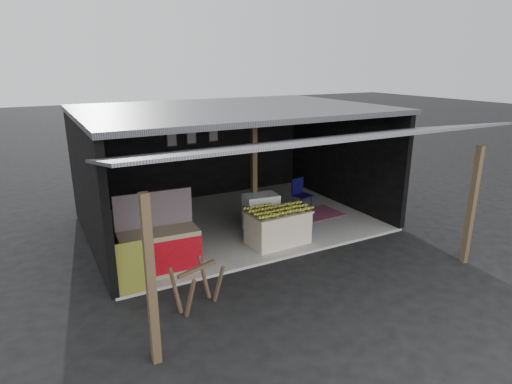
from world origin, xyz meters
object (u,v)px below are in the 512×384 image
sawhorse (197,282)px  plastic_chair (300,192)px  neighbor_stall (159,249)px  water_barrel (305,224)px  white_crate (261,212)px  banana_table (278,227)px

sawhorse → plastic_chair: (4.28, 3.23, 0.12)m
neighbor_stall → sawhorse: (0.21, -1.52, -0.05)m
water_barrel → plastic_chair: size_ratio=0.56×
neighbor_stall → sawhorse: 1.54m
white_crate → banana_table: bearing=-87.8°
banana_table → sawhorse: 3.03m
neighbor_stall → water_barrel: (3.64, 0.23, -0.22)m
plastic_chair → white_crate: bearing=-169.7°
water_barrel → plastic_chair: 1.74m
banana_table → sawhorse: bearing=-150.1°
white_crate → sawhorse: (-2.63, -2.52, -0.03)m
neighbor_stall → water_barrel: size_ratio=3.05×
neighbor_stall → sawhorse: size_ratio=1.82×
neighbor_stall → plastic_chair: 4.81m
white_crate → neighbor_stall: size_ratio=0.57×
white_crate → plastic_chair: size_ratio=0.97×
neighbor_stall → plastic_chair: (4.49, 1.71, 0.07)m
water_barrel → plastic_chair: plastic_chair is taller
banana_table → neighbor_stall: bearing=179.7°
sawhorse → plastic_chair: bearing=17.4°
white_crate → sawhorse: 3.64m
white_crate → water_barrel: size_ratio=1.75×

